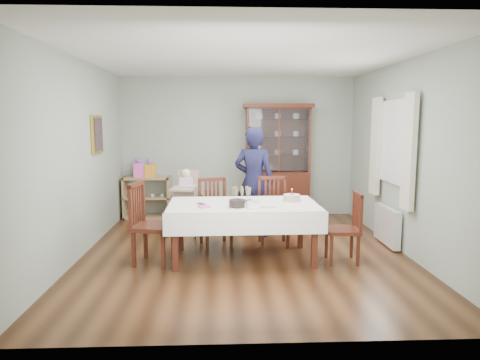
{
  "coord_description": "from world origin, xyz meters",
  "views": [
    {
      "loc": [
        -0.31,
        -5.85,
        1.85
      ],
      "look_at": [
        -0.05,
        0.2,
        1.02
      ],
      "focal_mm": 32.0,
      "sensor_mm": 36.0,
      "label": 1
    }
  ],
  "objects": [
    {
      "name": "chair_far_right",
      "position": [
        0.46,
        0.4,
        0.3
      ],
      "size": [
        0.47,
        0.47,
        1.02
      ],
      "rotation": [
        0.0,
        0.0,
        0.02
      ],
      "color": "#4E1E13",
      "rests_on": "floor"
    },
    {
      "name": "chair_end_right",
      "position": [
        1.29,
        -0.44,
        0.28
      ],
      "size": [
        0.44,
        0.44,
        0.93
      ],
      "rotation": [
        0.0,
        0.0,
        -1.62
      ],
      "color": "#4E1E13",
      "rests_on": "floor"
    },
    {
      "name": "woman",
      "position": [
        0.2,
        0.94,
        0.89
      ],
      "size": [
        0.74,
        0.59,
        1.77
      ],
      "primitive_type": "imported",
      "rotation": [
        0.0,
        0.0,
        2.86
      ],
      "color": "black",
      "rests_on": "floor"
    },
    {
      "name": "curtain_left",
      "position": [
        2.16,
        -0.32,
        1.45
      ],
      "size": [
        0.07,
        0.3,
        1.55
      ],
      "primitive_type": "cube",
      "color": "silver",
      "rests_on": "room_shell"
    },
    {
      "name": "china_cabinet",
      "position": [
        0.75,
        2.26,
        1.12
      ],
      "size": [
        1.3,
        0.48,
        2.18
      ],
      "color": "#4E1E13",
      "rests_on": "floor"
    },
    {
      "name": "plate_stack_white",
      "position": [
        0.09,
        -0.54,
        0.8
      ],
      "size": [
        0.2,
        0.2,
        0.08
      ],
      "primitive_type": "cylinder",
      "rotation": [
        0.0,
        0.0,
        0.07
      ],
      "color": "white",
      "rests_on": "dining_table"
    },
    {
      "name": "cake_knife",
      "position": [
        0.23,
        -0.53,
        0.77
      ],
      "size": [
        0.31,
        0.08,
        0.01
      ],
      "primitive_type": "cube",
      "rotation": [
        0.0,
        0.0,
        -0.17
      ],
      "color": "silver",
      "rests_on": "dining_table"
    },
    {
      "name": "window",
      "position": [
        2.22,
        0.3,
        1.55
      ],
      "size": [
        0.04,
        1.02,
        1.22
      ],
      "primitive_type": "cube",
      "color": "white",
      "rests_on": "room_shell"
    },
    {
      "name": "high_chair",
      "position": [
        -0.89,
        1.0,
        0.43
      ],
      "size": [
        0.58,
        0.58,
        1.09
      ],
      "rotation": [
        0.0,
        0.0,
        -0.24
      ],
      "color": "black",
      "rests_on": "floor"
    },
    {
      "name": "picture_frame",
      "position": [
        -2.22,
        0.8,
        1.65
      ],
      "size": [
        0.04,
        0.48,
        0.58
      ],
      "primitive_type": "cube",
      "color": "gold",
      "rests_on": "room_shell"
    },
    {
      "name": "curtain_right",
      "position": [
        2.16,
        0.92,
        1.45
      ],
      "size": [
        0.07,
        0.3,
        1.55
      ],
      "primitive_type": "cube",
      "color": "silver",
      "rests_on": "room_shell"
    },
    {
      "name": "birthday_cake",
      "position": [
        0.64,
        -0.15,
        0.81
      ],
      "size": [
        0.26,
        0.26,
        0.18
      ],
      "color": "white",
      "rests_on": "dining_table"
    },
    {
      "name": "cutlery",
      "position": [
        -0.62,
        -0.29,
        0.77
      ],
      "size": [
        0.17,
        0.2,
        0.01
      ],
      "primitive_type": null,
      "rotation": [
        0.0,
        0.0,
        0.43
      ],
      "color": "silver",
      "rests_on": "dining_table"
    },
    {
      "name": "floor",
      "position": [
        0.0,
        0.0,
        0.0
      ],
      "size": [
        5.0,
        5.0,
        0.0
      ],
      "primitive_type": "plane",
      "color": "#593319",
      "rests_on": "ground"
    },
    {
      "name": "room_shell",
      "position": [
        0.0,
        0.53,
        1.7
      ],
      "size": [
        5.0,
        5.0,
        5.0
      ],
      "color": "#9EAA99",
      "rests_on": "floor"
    },
    {
      "name": "napkin_stack",
      "position": [
        -0.54,
        -0.49,
        0.77
      ],
      "size": [
        0.17,
        0.17,
        0.02
      ],
      "primitive_type": "cube",
      "rotation": [
        0.0,
        0.0,
        0.33
      ],
      "color": "#EA56B4",
      "rests_on": "dining_table"
    },
    {
      "name": "gift_bag_orange",
      "position": [
        -1.67,
        2.26,
        0.95
      ],
      "size": [
        0.2,
        0.15,
        0.35
      ],
      "color": "orange",
      "rests_on": "sideboard"
    },
    {
      "name": "chair_end_left",
      "position": [
        -1.23,
        -0.39,
        0.32
      ],
      "size": [
        0.57,
        0.57,
        1.06
      ],
      "rotation": [
        0.0,
        0.0,
        1.36
      ],
      "color": "#4E1E13",
      "rests_on": "floor"
    },
    {
      "name": "sideboard",
      "position": [
        -1.75,
        2.28,
        0.4
      ],
      "size": [
        0.9,
        0.38,
        0.8
      ],
      "color": "tan",
      "rests_on": "floor"
    },
    {
      "name": "plate_stack_dark",
      "position": [
        -0.12,
        -0.49,
        0.81
      ],
      "size": [
        0.26,
        0.26,
        0.1
      ],
      "primitive_type": "cylinder",
      "rotation": [
        0.0,
        0.0,
        0.37
      ],
      "color": "black",
      "rests_on": "dining_table"
    },
    {
      "name": "gift_bag_pink",
      "position": [
        -1.89,
        2.26,
        0.96
      ],
      "size": [
        0.22,
        0.17,
        0.37
      ],
      "color": "#EA56B4",
      "rests_on": "sideboard"
    },
    {
      "name": "dining_table",
      "position": [
        -0.03,
        -0.26,
        0.38
      ],
      "size": [
        2.02,
        1.18,
        0.76
      ],
      "rotation": [
        0.0,
        0.0,
        0.02
      ],
      "color": "#4E1E13",
      "rests_on": "floor"
    },
    {
      "name": "champagne_tray",
      "position": [
        -0.05,
        -0.17,
        0.83
      ],
      "size": [
        0.35,
        0.35,
        0.21
      ],
      "color": "silver",
      "rests_on": "dining_table"
    },
    {
      "name": "chair_far_left",
      "position": [
        -0.41,
        0.39,
        0.3
      ],
      "size": [
        0.56,
        0.56,
        1.0
      ],
      "rotation": [
        0.0,
        0.0,
        0.29
      ],
      "color": "#4E1E13",
      "rests_on": "floor"
    },
    {
      "name": "radiator",
      "position": [
        2.16,
        0.3,
        0.3
      ],
      "size": [
        0.1,
        0.8,
        0.55
      ],
      "primitive_type": "cube",
      "color": "white",
      "rests_on": "floor"
    }
  ]
}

